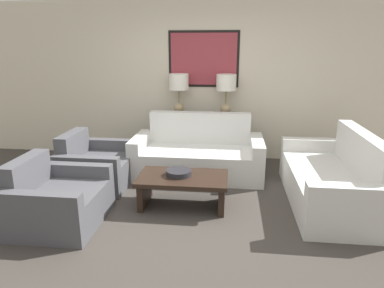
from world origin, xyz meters
The scene contains 11 objects.
ground_plane centered at (0.00, 0.00, 0.00)m, with size 20.00×20.00×0.00m, color #3D3833.
back_wall centered at (0.00, 2.47, 1.33)m, with size 7.89×0.12×2.65m.
console_table centered at (0.00, 2.20, 0.39)m, with size 1.30×0.37×0.79m.
table_lamp_left centered at (-0.39, 2.20, 1.26)m, with size 0.32×0.32×0.68m.
table_lamp_right centered at (0.39, 2.20, 1.26)m, with size 0.32×0.32×0.68m.
couch_by_back_wall centered at (0.00, 1.51, 0.30)m, with size 1.94×0.91×0.91m.
couch_by_side centered at (1.77, 0.71, 0.30)m, with size 0.91×1.94×0.91m.
coffee_table centered at (-0.07, 0.39, 0.29)m, with size 1.09×0.63×0.40m.
decorative_bowl centered at (-0.13, 0.42, 0.43)m, with size 0.31×0.31×0.07m.
armchair_near_back_wall centered at (-1.40, 0.95, 0.26)m, with size 0.90×0.99×0.75m.
armchair_near_camera centered at (-1.40, -0.17, 0.26)m, with size 0.90×0.99×0.75m.
Camera 1 is at (0.49, -3.45, 1.92)m, focal length 32.00 mm.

